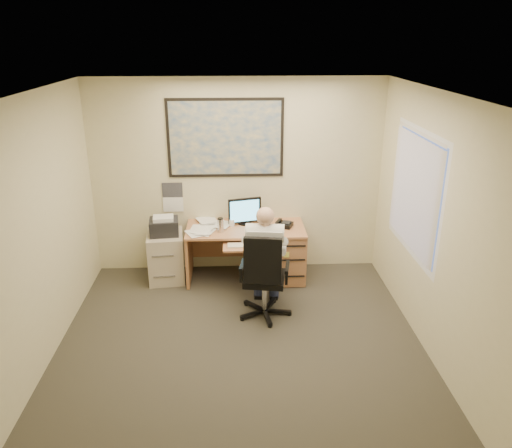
{
  "coord_description": "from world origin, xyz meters",
  "views": [
    {
      "loc": [
        -0.05,
        -4.41,
        3.21
      ],
      "look_at": [
        0.22,
        1.3,
        1.02
      ],
      "focal_mm": 35.0,
      "sensor_mm": 36.0,
      "label": 1
    }
  ],
  "objects_px": {
    "filing_cabinet": "(166,252)",
    "office_chair": "(265,292)",
    "desk": "(269,247)",
    "person": "(265,262)"
  },
  "relations": [
    {
      "from": "desk",
      "to": "office_chair",
      "type": "xyz_separation_m",
      "value": [
        -0.12,
        -1.06,
        -0.12
      ]
    },
    {
      "from": "desk",
      "to": "person",
      "type": "distance_m",
      "value": 1.02
    },
    {
      "from": "filing_cabinet",
      "to": "office_chair",
      "type": "bearing_deg",
      "value": -45.25
    },
    {
      "from": "desk",
      "to": "office_chair",
      "type": "height_order",
      "value": "desk"
    },
    {
      "from": "desk",
      "to": "filing_cabinet",
      "type": "height_order",
      "value": "desk"
    },
    {
      "from": "desk",
      "to": "person",
      "type": "xyz_separation_m",
      "value": [
        -0.13,
        -0.98,
        0.24
      ]
    },
    {
      "from": "filing_cabinet",
      "to": "office_chair",
      "type": "relative_size",
      "value": 0.84
    },
    {
      "from": "filing_cabinet",
      "to": "office_chair",
      "type": "xyz_separation_m",
      "value": [
        1.31,
        -1.06,
        -0.08
      ]
    },
    {
      "from": "filing_cabinet",
      "to": "office_chair",
      "type": "distance_m",
      "value": 1.69
    },
    {
      "from": "desk",
      "to": "filing_cabinet",
      "type": "distance_m",
      "value": 1.43
    }
  ]
}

